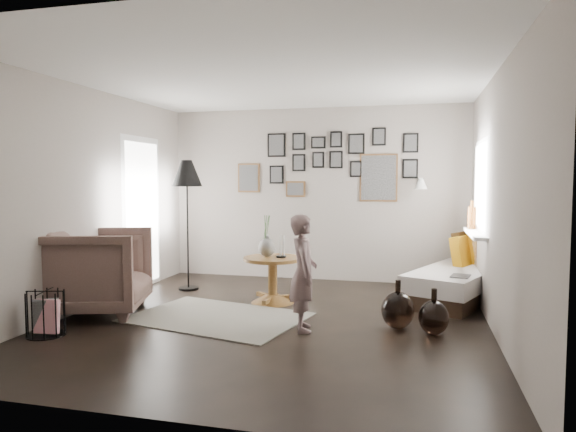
% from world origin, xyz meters
% --- Properties ---
extents(ground, '(4.80, 4.80, 0.00)m').
position_xyz_m(ground, '(0.00, 0.00, 0.00)').
color(ground, black).
rests_on(ground, ground).
extents(wall_back, '(4.50, 0.00, 4.50)m').
position_xyz_m(wall_back, '(0.00, 2.40, 1.30)').
color(wall_back, gray).
rests_on(wall_back, ground).
extents(wall_front, '(4.50, 0.00, 4.50)m').
position_xyz_m(wall_front, '(0.00, -2.40, 1.30)').
color(wall_front, gray).
rests_on(wall_front, ground).
extents(wall_left, '(0.00, 4.80, 4.80)m').
position_xyz_m(wall_left, '(-2.25, 0.00, 1.30)').
color(wall_left, gray).
rests_on(wall_left, ground).
extents(wall_right, '(0.00, 4.80, 4.80)m').
position_xyz_m(wall_right, '(2.25, 0.00, 1.30)').
color(wall_right, gray).
rests_on(wall_right, ground).
extents(ceiling, '(4.80, 4.80, 0.00)m').
position_xyz_m(ceiling, '(0.00, 0.00, 2.60)').
color(ceiling, white).
rests_on(ceiling, wall_back).
extents(door_left, '(0.00, 2.14, 2.14)m').
position_xyz_m(door_left, '(-2.23, 1.20, 1.05)').
color(door_left, white).
rests_on(door_left, wall_left).
extents(window_right, '(0.15, 1.32, 1.30)m').
position_xyz_m(window_right, '(2.18, 1.34, 0.93)').
color(window_right, white).
rests_on(window_right, wall_right).
extents(gallery_wall, '(2.74, 0.03, 1.08)m').
position_xyz_m(gallery_wall, '(0.29, 2.38, 1.74)').
color(gallery_wall, brown).
rests_on(gallery_wall, wall_back).
extents(wall_sconce, '(0.18, 0.36, 0.16)m').
position_xyz_m(wall_sconce, '(1.55, 2.13, 1.46)').
color(wall_sconce, white).
rests_on(wall_sconce, wall_back).
extents(rug, '(2.07, 1.66, 0.01)m').
position_xyz_m(rug, '(-0.62, -0.04, 0.01)').
color(rug, beige).
rests_on(rug, ground).
extents(pedestal_table, '(0.72, 0.72, 0.57)m').
position_xyz_m(pedestal_table, '(-0.22, 0.79, 0.26)').
color(pedestal_table, brown).
rests_on(pedestal_table, ground).
extents(vase, '(0.21, 0.21, 0.52)m').
position_xyz_m(vase, '(-0.30, 0.81, 0.73)').
color(vase, black).
rests_on(vase, pedestal_table).
extents(candles, '(0.12, 0.12, 0.27)m').
position_xyz_m(candles, '(-0.11, 0.79, 0.70)').
color(candles, black).
rests_on(candles, pedestal_table).
extents(daybed, '(1.42, 1.94, 0.88)m').
position_xyz_m(daybed, '(2.00, 1.53, 0.27)').
color(daybed, black).
rests_on(daybed, ground).
extents(magazine_on_daybed, '(0.26, 0.31, 0.01)m').
position_xyz_m(magazine_on_daybed, '(2.00, 0.90, 0.41)').
color(magazine_on_daybed, black).
rests_on(magazine_on_daybed, daybed).
extents(armchair, '(1.33, 1.31, 0.97)m').
position_xyz_m(armchair, '(-2.00, -0.20, 0.49)').
color(armchair, brown).
rests_on(armchair, ground).
extents(armchair_cushion, '(0.55, 0.56, 0.20)m').
position_xyz_m(armchair_cushion, '(-2.00, -0.15, 0.48)').
color(armchair_cushion, white).
rests_on(armchair_cushion, armchair).
extents(floor_lamp, '(0.42, 0.42, 1.79)m').
position_xyz_m(floor_lamp, '(-1.56, 1.24, 1.54)').
color(floor_lamp, black).
rests_on(floor_lamp, ground).
extents(magazine_basket, '(0.43, 0.43, 0.44)m').
position_xyz_m(magazine_basket, '(-2.00, -1.05, 0.22)').
color(magazine_basket, black).
rests_on(magazine_basket, ground).
extents(demijohn_large, '(0.33, 0.33, 0.50)m').
position_xyz_m(demijohn_large, '(1.32, 0.01, 0.19)').
color(demijohn_large, black).
rests_on(demijohn_large, ground).
extents(demijohn_small, '(0.29, 0.29, 0.46)m').
position_xyz_m(demijohn_small, '(1.67, -0.11, 0.17)').
color(demijohn_small, black).
rests_on(demijohn_small, ground).
extents(child, '(0.40, 0.49, 1.17)m').
position_xyz_m(child, '(0.40, -0.27, 0.59)').
color(child, '#6B5555').
rests_on(child, ground).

